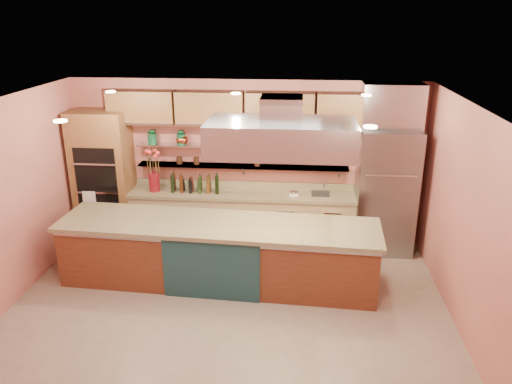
# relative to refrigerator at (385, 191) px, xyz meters

# --- Properties ---
(floor) EXTENTS (6.00, 5.00, 0.02)m
(floor) POSITION_rel_refrigerator_xyz_m (-2.35, -2.14, -1.06)
(floor) COLOR gray
(floor) RESTS_ON ground
(ceiling) EXTENTS (6.00, 5.00, 0.02)m
(ceiling) POSITION_rel_refrigerator_xyz_m (-2.35, -2.14, 1.75)
(ceiling) COLOR black
(ceiling) RESTS_ON wall_back
(wall_back) EXTENTS (6.00, 0.04, 2.80)m
(wall_back) POSITION_rel_refrigerator_xyz_m (-2.35, 0.36, 0.35)
(wall_back) COLOR #C46A5C
(wall_back) RESTS_ON floor
(wall_front) EXTENTS (6.00, 0.04, 2.80)m
(wall_front) POSITION_rel_refrigerator_xyz_m (-2.35, -4.64, 0.35)
(wall_front) COLOR #C46A5C
(wall_front) RESTS_ON floor
(wall_right) EXTENTS (0.04, 5.00, 2.80)m
(wall_right) POSITION_rel_refrigerator_xyz_m (0.65, -2.14, 0.35)
(wall_right) COLOR #C46A5C
(wall_right) RESTS_ON floor
(oven_stack) EXTENTS (0.95, 0.64, 2.30)m
(oven_stack) POSITION_rel_refrigerator_xyz_m (-4.80, 0.04, 0.10)
(oven_stack) COLOR brown
(oven_stack) RESTS_ON floor
(refrigerator) EXTENTS (0.95, 0.72, 2.10)m
(refrigerator) POSITION_rel_refrigerator_xyz_m (0.00, 0.00, 0.00)
(refrigerator) COLOR gray
(refrigerator) RESTS_ON floor
(back_counter) EXTENTS (3.84, 0.64, 0.93)m
(back_counter) POSITION_rel_refrigerator_xyz_m (-2.40, 0.06, -0.58)
(back_counter) COLOR tan
(back_counter) RESTS_ON floor
(wall_shelf_lower) EXTENTS (3.60, 0.26, 0.03)m
(wall_shelf_lower) POSITION_rel_refrigerator_xyz_m (-2.40, 0.23, 0.30)
(wall_shelf_lower) COLOR #ADB1B4
(wall_shelf_lower) RESTS_ON wall_back
(wall_shelf_upper) EXTENTS (3.60, 0.26, 0.03)m
(wall_shelf_upper) POSITION_rel_refrigerator_xyz_m (-2.40, 0.23, 0.65)
(wall_shelf_upper) COLOR #ADB1B4
(wall_shelf_upper) RESTS_ON wall_back
(upper_cabinets) EXTENTS (4.60, 0.36, 0.55)m
(upper_cabinets) POSITION_rel_refrigerator_xyz_m (-2.35, 0.18, 1.30)
(upper_cabinets) COLOR brown
(upper_cabinets) RESTS_ON wall_back
(range_hood) EXTENTS (2.00, 1.00, 0.45)m
(range_hood) POSITION_rel_refrigerator_xyz_m (-1.69, -1.33, 1.20)
(range_hood) COLOR #ADB1B4
(range_hood) RESTS_ON ceiling
(ceiling_downlights) EXTENTS (4.00, 2.80, 0.02)m
(ceiling_downlights) POSITION_rel_refrigerator_xyz_m (-2.35, -1.94, 1.72)
(ceiling_downlights) COLOR #FFE5A5
(ceiling_downlights) RESTS_ON ceiling
(island) EXTENTS (4.64, 1.25, 0.96)m
(island) POSITION_rel_refrigerator_xyz_m (-2.59, -1.33, -0.57)
(island) COLOR brown
(island) RESTS_ON floor
(flower_vase) EXTENTS (0.19, 0.19, 0.33)m
(flower_vase) POSITION_rel_refrigerator_xyz_m (-3.90, 0.01, 0.04)
(flower_vase) COLOR maroon
(flower_vase) RESTS_ON back_counter
(oil_bottle_cluster) EXTENTS (0.92, 0.51, 0.28)m
(oil_bottle_cluster) POSITION_rel_refrigerator_xyz_m (-3.19, 0.01, 0.02)
(oil_bottle_cluster) COLOR black
(oil_bottle_cluster) RESTS_ON back_counter
(kitchen_scale) EXTENTS (0.17, 0.15, 0.08)m
(kitchen_scale) POSITION_rel_refrigerator_xyz_m (-1.51, 0.01, -0.08)
(kitchen_scale) COLOR white
(kitchen_scale) RESTS_ON back_counter
(bar_faucet) EXTENTS (0.03, 0.03, 0.19)m
(bar_faucet) POSITION_rel_refrigerator_xyz_m (-1.01, 0.11, -0.02)
(bar_faucet) COLOR white
(bar_faucet) RESTS_ON back_counter
(copper_kettle) EXTENTS (0.25, 0.25, 0.15)m
(copper_kettle) POSITION_rel_refrigerator_xyz_m (-3.42, 0.23, 0.74)
(copper_kettle) COLOR #B34D29
(copper_kettle) RESTS_ON wall_shelf_upper
(green_canister) EXTENTS (0.18, 0.18, 0.19)m
(green_canister) POSITION_rel_refrigerator_xyz_m (-2.98, 0.23, 0.76)
(green_canister) COLOR #0E4426
(green_canister) RESTS_ON wall_shelf_upper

